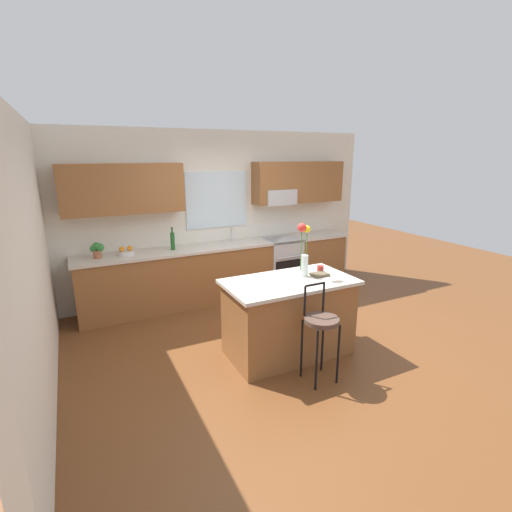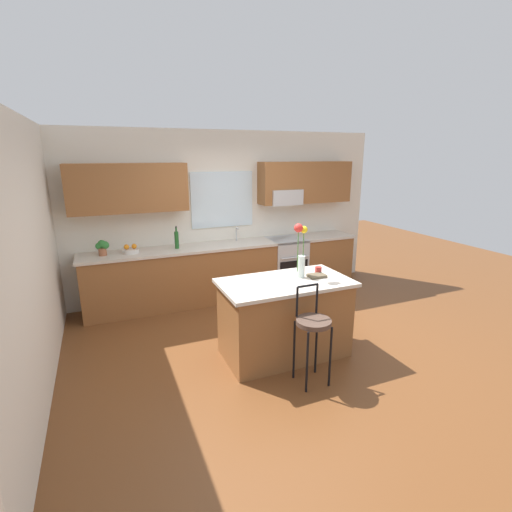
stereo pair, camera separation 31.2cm
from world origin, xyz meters
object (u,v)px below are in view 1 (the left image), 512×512
object	(u,v)px
bottle_olive_oil	(173,241)
cookbook	(319,274)
kitchen_island	(288,317)
potted_plant_small	(97,249)
fruit_bowl_oranges	(126,252)
mug_ceramic	(320,269)
bar_stool_near	(321,324)
flower_vase	(304,250)
oven_range	(280,264)

from	to	relation	value
bottle_olive_oil	cookbook	bearing A→B (deg)	-58.50
kitchen_island	potted_plant_small	bearing A→B (deg)	133.23
fruit_bowl_oranges	bottle_olive_oil	bearing A→B (deg)	0.00
mug_ceramic	fruit_bowl_oranges	bearing A→B (deg)	136.07
cookbook	potted_plant_small	distance (m)	3.07
fruit_bowl_oranges	bottle_olive_oil	size ratio (longest dim) A/B	0.70
bar_stool_near	flower_vase	distance (m)	0.94
bar_stool_near	mug_ceramic	bearing A→B (deg)	55.24
potted_plant_small	bar_stool_near	bearing A→B (deg)	-54.37
oven_range	fruit_bowl_oranges	world-z (taller)	fruit_bowl_oranges
fruit_bowl_oranges	potted_plant_small	bearing A→B (deg)	-179.86
oven_range	bottle_olive_oil	size ratio (longest dim) A/B	2.67
oven_range	cookbook	xyz separation A→B (m)	(-0.63, -2.01, 0.48)
mug_ceramic	fruit_bowl_oranges	xyz separation A→B (m)	(-2.01, 1.93, -0.00)
oven_range	fruit_bowl_oranges	distance (m)	2.61
flower_vase	cookbook	bearing A→B (deg)	-20.17
oven_range	mug_ceramic	xyz separation A→B (m)	(-0.55, -1.91, 0.51)
kitchen_island	fruit_bowl_oranges	distance (m)	2.57
mug_ceramic	potted_plant_small	xyz separation A→B (m)	(-2.38, 1.93, 0.08)
oven_range	cookbook	world-z (taller)	cookbook
fruit_bowl_oranges	flower_vase	bearing A→B (deg)	-48.44
kitchen_island	bottle_olive_oil	bearing A→B (deg)	112.46
bar_stool_near	bottle_olive_oil	world-z (taller)	bottle_olive_oil
potted_plant_small	fruit_bowl_oranges	bearing A→B (deg)	0.14
bar_stool_near	oven_range	bearing A→B (deg)	68.27
flower_vase	cookbook	world-z (taller)	flower_vase
kitchen_island	bottle_olive_oil	world-z (taller)	bottle_olive_oil
mug_ceramic	bottle_olive_oil	size ratio (longest dim) A/B	0.26
cookbook	potted_plant_small	size ratio (longest dim) A/B	0.88
bar_stool_near	fruit_bowl_oranges	bearing A→B (deg)	119.84
bar_stool_near	flower_vase	bearing A→B (deg)	71.75
bar_stool_near	cookbook	bearing A→B (deg)	56.06
mug_ceramic	kitchen_island	bearing A→B (deg)	-170.58
cookbook	bar_stool_near	bearing A→B (deg)	-123.94
kitchen_island	mug_ceramic	size ratio (longest dim) A/B	16.70
mug_ceramic	potted_plant_small	bearing A→B (deg)	140.98
flower_vase	mug_ceramic	size ratio (longest dim) A/B	7.16
bar_stool_near	potted_plant_small	bearing A→B (deg)	125.63
potted_plant_small	flower_vase	bearing A→B (deg)	-42.80
flower_vase	oven_range	bearing A→B (deg)	67.08
kitchen_island	flower_vase	xyz separation A→B (m)	(0.22, 0.05, 0.79)
oven_range	flower_vase	distance (m)	2.25
bottle_olive_oil	potted_plant_small	bearing A→B (deg)	-179.95
fruit_bowl_oranges	mug_ceramic	bearing A→B (deg)	-43.93
flower_vase	fruit_bowl_oranges	bearing A→B (deg)	131.56
cookbook	bottle_olive_oil	bearing A→B (deg)	121.50
cookbook	potted_plant_small	xyz separation A→B (m)	(-2.30, 2.03, 0.11)
bar_stool_near	flower_vase	size ratio (longest dim) A/B	1.62
mug_ceramic	potted_plant_small	distance (m)	3.07
flower_vase	fruit_bowl_oranges	size ratio (longest dim) A/B	2.68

